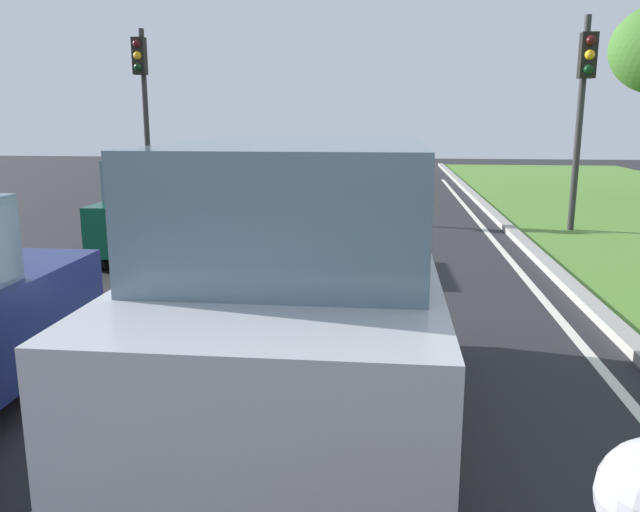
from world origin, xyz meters
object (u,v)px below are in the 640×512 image
Objects in this scene: traffic_light_near_right at (584,91)px; traffic_light_overhead_left at (143,90)px; car_hatchback_far at (169,207)px; car_suv_ahead at (304,290)px.

traffic_light_overhead_left reaches higher than traffic_light_near_right.
traffic_light_overhead_left reaches higher than car_hatchback_far.
traffic_light_near_right is at bearing 19.68° from car_hatchback_far.
traffic_light_overhead_left is (-2.36, 5.09, 2.27)m from car_hatchback_far.
car_suv_ahead is at bearing -63.62° from traffic_light_overhead_left.
traffic_light_overhead_left is (-5.67, 11.43, 1.99)m from car_suv_ahead.
traffic_light_overhead_left reaches higher than car_suv_ahead.
car_suv_ahead is 12.91m from traffic_light_overhead_left.
traffic_light_near_right is at bearing 64.03° from car_suv_ahead.
traffic_light_near_right is (7.89, 3.09, 2.11)m from car_hatchback_far.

